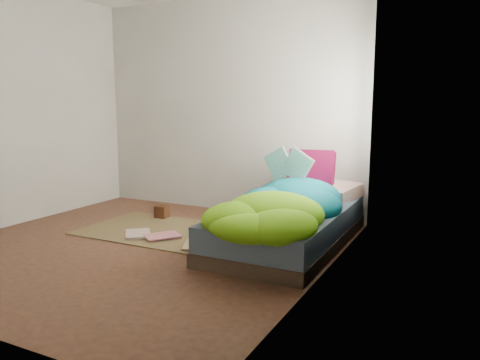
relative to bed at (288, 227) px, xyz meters
The scene contains 12 objects.
ground 1.43m from the bed, 149.45° to the right, with size 3.50×3.50×0.00m, color #47271B.
room_walls 2.02m from the bed, 149.42° to the right, with size 3.54×3.54×2.62m.
bed is the anchor object (origin of this frame).
duvet 0.41m from the bed, 90.00° to the right, with size 0.96×1.84×0.34m, color #074F6D, non-canonical shape.
rug 1.39m from the bed, behind, with size 1.60×1.10×0.01m, color brown.
pillow_floral 0.85m from the bed, 77.08° to the left, with size 0.59×0.37×0.13m, color beige.
pillow_magenta 0.86m from the bed, 92.39° to the left, with size 0.49×0.15×0.49m, color #500533.
open_book 0.74m from the bed, 113.77° to the left, with size 0.45×0.10×0.28m, color #2B8331, non-canonical shape.
wooden_box 1.71m from the bed, behind, with size 0.14×0.14×0.14m, color #35160C.
floor_book_a 1.64m from the bed, 161.60° to the right, with size 0.24×0.33×0.03m, color beige.
floor_book_b 1.32m from the bed, 165.30° to the right, with size 0.25×0.33×0.03m, color pink.
floor_book_c 1.00m from the bed, 147.30° to the right, with size 0.24×0.33×0.03m, color tan.
Camera 1 is at (2.75, -3.34, 1.33)m, focal length 35.00 mm.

